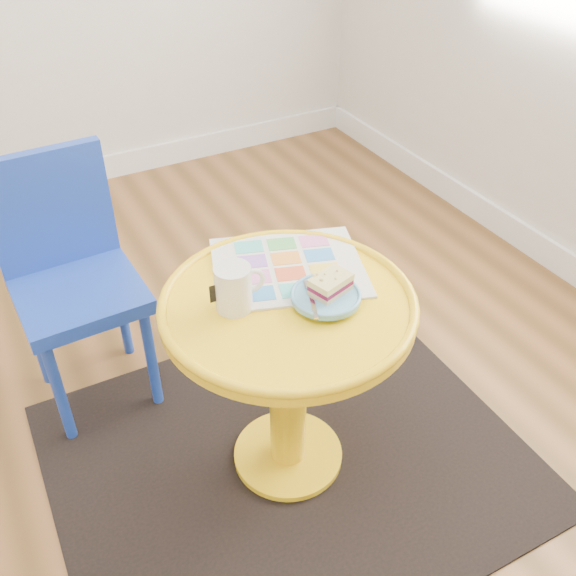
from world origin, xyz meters
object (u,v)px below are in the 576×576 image
side_table (288,352)px  chair (70,269)px  mug (234,287)px  plate (326,297)px  newspaper (288,267)px

side_table → chair: (-0.40, 0.58, 0.03)m
chair → mug: size_ratio=6.33×
mug → plate: (0.19, -0.09, -0.04)m
side_table → newspaper: bearing=61.2°
chair → plate: (0.48, -0.63, 0.15)m
side_table → plate: plate is taller
side_table → plate: size_ratio=3.71×
mug → plate: size_ratio=0.75×
chair → plate: chair is taller
newspaper → mug: 0.21m
side_table → newspaper: (0.07, 0.12, 0.17)m
chair → newspaper: size_ratio=2.08×
mug → newspaper: bearing=26.0°
side_table → newspaper: size_ratio=1.63×
side_table → plate: (0.08, -0.05, 0.18)m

